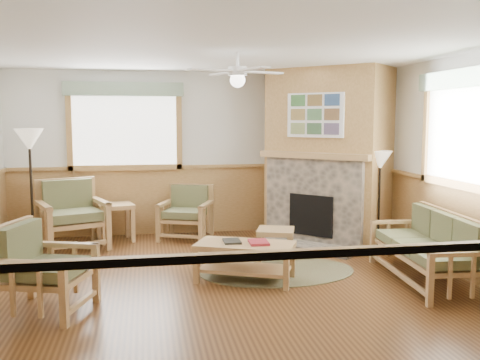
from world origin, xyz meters
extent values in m
cube|color=#523017|center=(0.00, 0.00, -0.01)|extent=(6.00, 6.00, 0.01)
cube|color=white|center=(0.00, 0.00, 2.70)|extent=(6.00, 6.00, 0.01)
cube|color=silver|center=(0.00, 3.00, 1.35)|extent=(6.00, 0.02, 2.70)
cube|color=silver|center=(0.00, -3.00, 1.35)|extent=(6.00, 0.02, 2.70)
cube|color=silver|center=(3.00, 0.00, 1.35)|extent=(0.02, 6.00, 2.70)
cylinder|color=brown|center=(0.83, 0.45, 0.01)|extent=(2.26, 2.26, 0.01)
cube|color=maroon|center=(0.52, 0.10, 0.49)|extent=(0.23, 0.31, 0.03)
cube|color=black|center=(0.22, 0.22, 0.48)|extent=(0.21, 0.27, 0.03)
camera|label=1|loc=(-0.78, -5.96, 1.93)|focal=40.00mm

